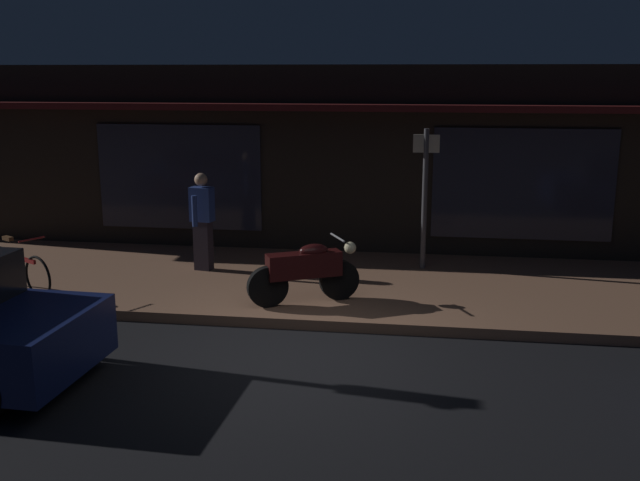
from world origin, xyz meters
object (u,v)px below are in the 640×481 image
motorcycle (306,270)px  sign_post (425,190)px  person_photographer (202,219)px  bicycle_parked (19,270)px

motorcycle → sign_post: 2.92m
sign_post → motorcycle: bearing=-126.9°
motorcycle → person_photographer: person_photographer is taller
bicycle_parked → person_photographer: bearing=35.5°
motorcycle → bicycle_parked: motorcycle is taller
motorcycle → person_photographer: (-2.05, 1.57, 0.38)m
bicycle_parked → sign_post: sign_post is taller
motorcycle → bicycle_parked: (-4.44, -0.13, -0.14)m
bicycle_parked → sign_post: bearing=21.1°
bicycle_parked → sign_post: size_ratio=0.61×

